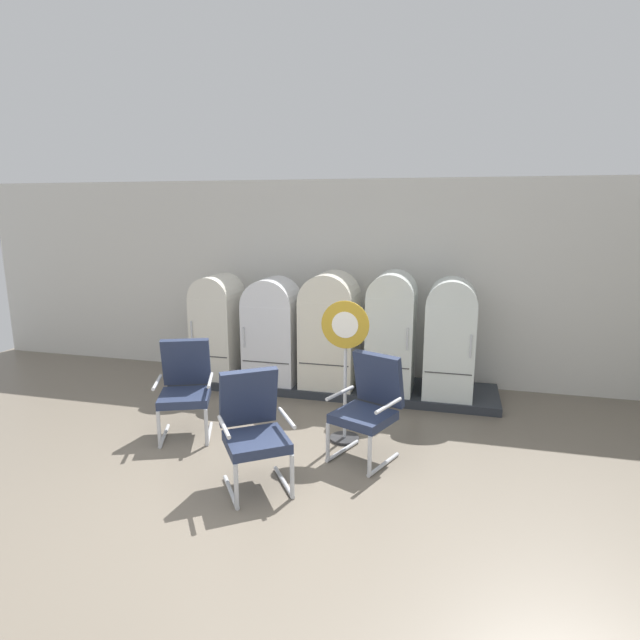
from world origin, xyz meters
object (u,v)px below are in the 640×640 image
refrigerator_0 (218,323)px  refrigerator_4 (450,335)px  armchair_center (253,425)px  refrigerator_2 (330,326)px  armchair_right (369,402)px  sign_stand (345,370)px  armchair_left (185,384)px  refrigerator_1 (272,328)px  refrigerator_3 (392,328)px

refrigerator_0 → refrigerator_4: refrigerator_4 is taller
refrigerator_0 → armchair_center: 2.96m
refrigerator_2 → armchair_right: (0.82, -1.74, -0.34)m
sign_stand → armchair_left: bearing=-172.1°
armchair_left → refrigerator_4: bearing=30.5°
refrigerator_4 → refrigerator_2: bearing=178.1°
refrigerator_1 → armchair_right: refrigerator_1 is taller
refrigerator_4 → armchair_center: refrigerator_4 is taller
sign_stand → refrigerator_4: bearing=53.2°
refrigerator_0 → refrigerator_1: refrigerator_0 is taller
refrigerator_3 → refrigerator_4: (0.74, -0.05, -0.03)m
refrigerator_4 → sign_stand: (-1.05, -1.41, -0.11)m
refrigerator_3 → sign_stand: (-0.31, -1.46, -0.14)m
refrigerator_3 → refrigerator_4: refrigerator_3 is taller
refrigerator_1 → refrigerator_3: bearing=1.9°
refrigerator_4 → sign_stand: refrigerator_4 is taller
refrigerator_4 → armchair_right: size_ratio=1.43×
refrigerator_1 → refrigerator_2: bearing=3.9°
armchair_center → armchair_left: bearing=143.3°
refrigerator_1 → sign_stand: (1.31, -1.40, -0.07)m
refrigerator_4 → armchair_center: 3.01m
refrigerator_3 → sign_stand: 1.50m
refrigerator_2 → armchair_left: 2.12m
refrigerator_3 → armchair_right: 1.78m
refrigerator_2 → sign_stand: bearing=-70.7°
armchair_right → sign_stand: sign_stand is taller
refrigerator_4 → armchair_right: (-0.74, -1.69, -0.34)m
refrigerator_0 → sign_stand: refrigerator_0 is taller
refrigerator_2 → refrigerator_3: refrigerator_3 is taller
refrigerator_0 → armchair_right: size_ratio=1.38×
refrigerator_0 → armchair_left: size_ratio=1.38×
refrigerator_2 → armchair_left: size_ratio=1.46×
refrigerator_2 → armchair_left: bearing=-125.9°
sign_stand → refrigerator_2: bearing=109.3°
armchair_left → sign_stand: bearing=7.9°
armchair_right → sign_stand: (-0.31, 0.29, 0.23)m
refrigerator_1 → armchair_right: 2.36m
refrigerator_1 → armchair_left: 1.73m
armchair_left → refrigerator_1: bearing=75.3°
refrigerator_2 → sign_stand: size_ratio=0.99×
refrigerator_2 → armchair_right: bearing=-64.8°
refrigerator_0 → refrigerator_2: (1.62, 0.02, 0.04)m
refrigerator_1 → armchair_left: size_ratio=1.37×
refrigerator_4 → sign_stand: size_ratio=0.98×
refrigerator_2 → refrigerator_4: size_ratio=1.02×
refrigerator_0 → armchair_left: bearing=-76.9°
sign_stand → armchair_center: bearing=-119.2°
refrigerator_0 → armchair_center: refrigerator_0 is taller
refrigerator_1 → refrigerator_4: size_ratio=0.95×
armchair_left → refrigerator_3: bearing=39.7°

